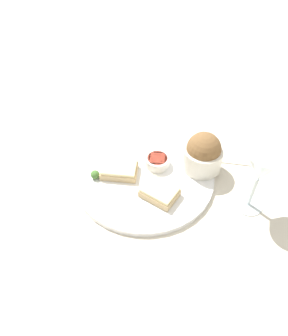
{
  "coord_description": "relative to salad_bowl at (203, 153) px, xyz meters",
  "views": [
    {
      "loc": [
        0.27,
        -0.49,
        0.63
      ],
      "look_at": [
        0.0,
        0.0,
        0.03
      ],
      "focal_mm": 35.0,
      "sensor_mm": 36.0,
      "label": 1
    }
  ],
  "objects": [
    {
      "name": "cheese_toast_far",
      "position": [
        -0.05,
        -0.14,
        -0.03
      ],
      "size": [
        0.09,
        0.07,
        0.03
      ],
      "color": "#D1B27F",
      "rests_on": "dinner_plate"
    },
    {
      "name": "sauce_ramekin",
      "position": [
        -0.1,
        -0.05,
        -0.03
      ],
      "size": [
        0.06,
        0.06,
        0.03
      ],
      "color": "white",
      "rests_on": "dinner_plate"
    },
    {
      "name": "ground_plane",
      "position": [
        -0.12,
        -0.09,
        -0.06
      ],
      "size": [
        4.0,
        4.0,
        0.0
      ],
      "primitive_type": "plane",
      "color": "beige"
    },
    {
      "name": "cheese_toast_near",
      "position": [
        -0.17,
        -0.12,
        -0.03
      ],
      "size": [
        0.11,
        0.09,
        0.03
      ],
      "color": "#D1B27F",
      "rests_on": "dinner_plate"
    },
    {
      "name": "salad_bowl",
      "position": [
        0.0,
        0.0,
        0.0
      ],
      "size": [
        0.1,
        0.1,
        0.1
      ],
      "color": "silver",
      "rests_on": "dinner_plate"
    },
    {
      "name": "napkin",
      "position": [
        0.05,
        0.12,
        -0.06
      ],
      "size": [
        0.18,
        0.17,
        0.01
      ],
      "color": "beige",
      "rests_on": "ground_plane"
    },
    {
      "name": "dinner_plate",
      "position": [
        -0.12,
        -0.09,
        -0.05
      ],
      "size": [
        0.35,
        0.35,
        0.01
      ],
      "color": "white",
      "rests_on": "ground_plane"
    },
    {
      "name": "garnish",
      "position": [
        -0.22,
        -0.16,
        -0.03
      ],
      "size": [
        0.02,
        0.02,
        0.02
      ],
      "color": "#477533",
      "rests_on": "dinner_plate"
    },
    {
      "name": "wine_glass",
      "position": [
        0.14,
        -0.05,
        0.07
      ],
      "size": [
        0.09,
        0.09,
        0.17
      ],
      "color": "silver",
      "rests_on": "ground_plane"
    }
  ]
}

